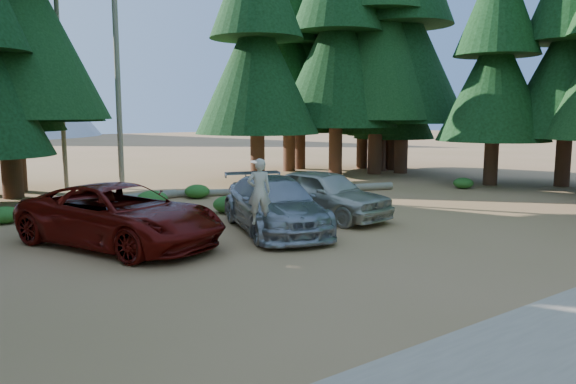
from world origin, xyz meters
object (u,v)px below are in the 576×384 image
silver_minivan_right (324,194)px  log_mid (200,193)px  log_left (120,199)px  silver_minivan_center (274,205)px  frisbee_player (259,191)px  red_pickup (120,215)px  log_right (341,188)px

silver_minivan_right → log_mid: size_ratio=1.37×
silver_minivan_right → log_left: size_ratio=1.00×
silver_minivan_center → frisbee_player: frisbee_player is taller
log_left → log_mid: log_left is taller
frisbee_player → log_left: size_ratio=0.35×
silver_minivan_center → red_pickup: bearing=-172.8°
silver_minivan_right → frisbee_player: frisbee_player is taller
log_left → log_mid: 3.27m
silver_minivan_right → log_left: bearing=113.0°
log_mid → log_right: log_right is taller
red_pickup → frisbee_player: (2.71, -2.30, 0.66)m
red_pickup → frisbee_player: size_ratio=3.46×
red_pickup → log_mid: (5.62, 6.43, -0.65)m
red_pickup → log_mid: red_pickup is taller
silver_minivan_center → silver_minivan_right: (2.40, 0.66, 0.03)m
red_pickup → frisbee_player: frisbee_player is taller
silver_minivan_center → log_left: (-1.85, 7.41, -0.60)m
silver_minivan_right → log_right: bearing=33.7°
frisbee_player → silver_minivan_center: bearing=-112.0°
log_left → silver_minivan_center: bearing=-79.9°
frisbee_player → silver_minivan_right: bearing=-127.9°
red_pickup → log_left: 7.03m
silver_minivan_right → frisbee_player: bearing=-160.4°
log_mid → frisbee_player: bearing=-85.7°
log_left → log_right: bearing=-20.2°
red_pickup → silver_minivan_right: (6.60, -0.15, 0.00)m
silver_minivan_center → log_left: bearing=122.2°
silver_minivan_right → log_mid: bearing=89.3°
silver_minivan_center → frisbee_player: 2.21m
frisbee_player → log_mid: frisbee_player is taller
silver_minivan_right → frisbee_player: size_ratio=2.83×
log_mid → red_pickup: bearing=-108.4°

